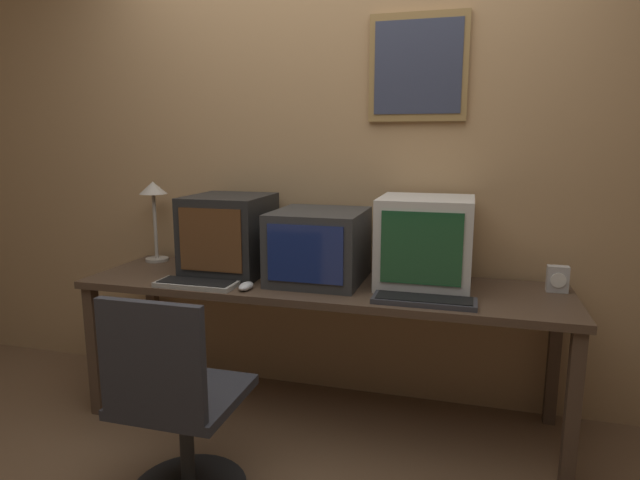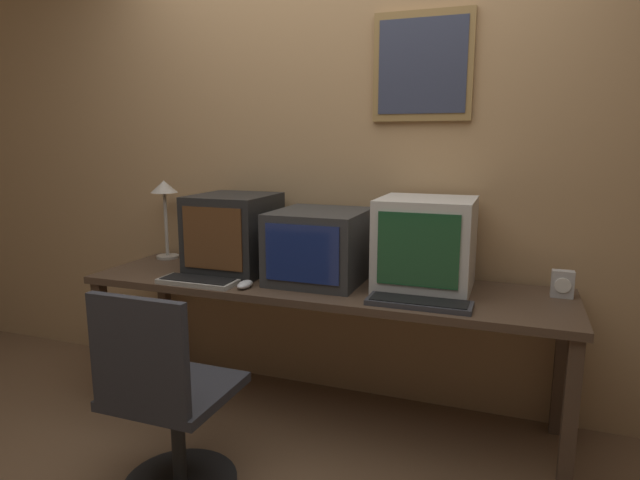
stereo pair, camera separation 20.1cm
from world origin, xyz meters
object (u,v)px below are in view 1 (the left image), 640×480
Objects in this scene: monitor_right at (425,242)px; office_chair at (177,416)px; keyboard_side at (424,300)px; desk_lamp at (154,200)px; desk_clock at (558,279)px; keyboard_main at (196,284)px; mouse_near_keyboard at (246,286)px; monitor_left at (229,234)px; monitor_center at (319,246)px.

office_chair is at bearing -134.04° from monitor_right.
monitor_right is 0.35m from keyboard_side.
desk_clock is at bearing -1.59° from desk_lamp.
keyboard_main is at bearing -41.45° from desk_lamp.
keyboard_side is at bearing 33.77° from office_chair.
office_chair reaches higher than mouse_near_keyboard.
desk_clock reaches higher than keyboard_side.
monitor_center is (0.49, -0.03, -0.03)m from monitor_left.
keyboard_side is 1.64m from desk_lamp.
keyboard_side is at bearing -84.66° from monitor_right.
monitor_left is 3.88× the size of mouse_near_keyboard.
monitor_right is at bearing 1.09° from monitor_left.
keyboard_side is 1.10m from office_chair.
monitor_center is 1.12m from desk_clock.
monitor_left reaches higher than keyboard_main.
desk_clock is at bearing 32.72° from office_chair.
keyboard_side is at bearing 1.36° from keyboard_main.
office_chair reaches higher than desk_clock.
monitor_left reaches higher than keyboard_side.
keyboard_side is 3.93× the size of mouse_near_keyboard.
desk_lamp reaches higher than monitor_center.
keyboard_side is (0.54, -0.24, -0.16)m from monitor_center.
monitor_left reaches higher than desk_clock.
desk_lamp reaches higher than keyboard_main.
monitor_right is 1.33m from office_chair.
keyboard_side is 0.67m from desk_clock.
desk_clock is at bearing 5.22° from monitor_center.
keyboard_side is (1.07, 0.03, 0.00)m from keyboard_main.
keyboard_main is at bearing -153.16° from monitor_center.
mouse_near_keyboard is (-0.79, -0.31, -0.19)m from monitor_right.
keyboard_main and keyboard_side have the same top height.
mouse_near_keyboard is 0.25× the size of desk_lamp.
monitor_center is 1.22× the size of keyboard_main.
desk_lamp is (-0.74, 0.42, 0.34)m from mouse_near_keyboard.
office_chair is at bearing -111.80° from monitor_center.
monitor_right reaches higher than keyboard_main.
monitor_left is at bearing -177.29° from desk_clock.
keyboard_main is 0.45× the size of office_chair.
monitor_center is at bearing -175.00° from monitor_right.
mouse_near_keyboard is 0.13× the size of office_chair.
mouse_near_keyboard is at bearing -137.03° from monitor_center.
monitor_right is 1.11× the size of keyboard_main.
mouse_near_keyboard is 0.67m from office_chair.
monitor_center is 0.55× the size of office_chair.
monitor_left is 0.50× the size of office_chair.
keyboard_side is (0.03, -0.29, -0.20)m from monitor_right.
monitor_right reaches higher than office_chair.
keyboard_main is at bearing -163.23° from monitor_right.
monitor_right reaches higher than monitor_center.
monitor_right reaches higher than monitor_left.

